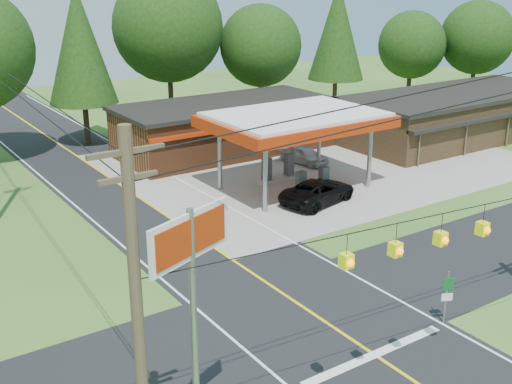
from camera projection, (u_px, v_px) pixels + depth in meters
ground at (312, 313)px, 25.91m from camera, size 120.00×120.00×0.00m
main_highway at (312, 313)px, 25.90m from camera, size 8.00×120.00×0.02m
cross_road at (312, 313)px, 25.90m from camera, size 70.00×7.00×0.02m
lane_center_yellow at (312, 313)px, 25.90m from camera, size 0.15×110.00×0.00m
gas_canopy at (296, 122)px, 39.45m from camera, size 10.60×7.40×4.88m
convenience_store at (226, 127)px, 48.57m from camera, size 16.40×7.55×3.80m
strip_building at (457, 115)px, 52.59m from camera, size 20.40×8.75×3.80m
utility_pole_near_left at (138, 322)px, 15.27m from camera, size 1.80×0.30×10.00m
overhead_beacons at (420, 221)px, 18.64m from camera, size 17.04×2.04×1.03m
treeline_backdrop at (99, 60)px, 42.69m from camera, size 70.27×51.59×13.30m
suv_car at (318, 191)px, 38.00m from camera, size 6.19×6.19×1.43m
sedan_car at (304, 155)px, 45.81m from camera, size 4.52×4.52×1.30m
big_stop_sign at (193, 280)px, 15.83m from camera, size 2.72×1.12×7.77m
route_sign_post at (447, 293)px, 24.72m from camera, size 0.43×0.22×2.25m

